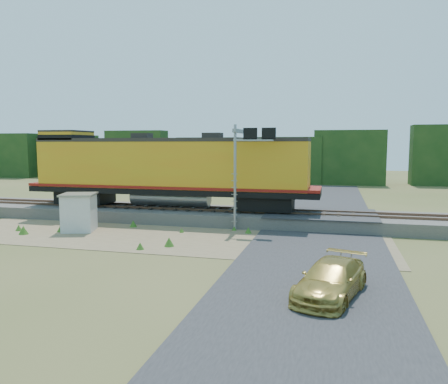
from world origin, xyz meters
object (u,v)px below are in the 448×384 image
(signal_gantry, at_px, (247,150))
(car, at_px, (331,280))
(locomotive, at_px, (166,169))
(shed, at_px, (79,212))

(signal_gantry, xyz_separation_m, car, (5.52, -12.77, -4.26))
(locomotive, bearing_deg, shed, -123.95)
(signal_gantry, bearing_deg, locomotive, 173.79)
(shed, bearing_deg, signal_gantry, 8.83)
(locomotive, distance_m, car, 17.88)
(shed, relative_size, signal_gantry, 0.38)
(signal_gantry, height_order, car, signal_gantry)
(shed, relative_size, car, 0.56)
(locomotive, distance_m, signal_gantry, 6.10)
(shed, bearing_deg, locomotive, 38.75)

